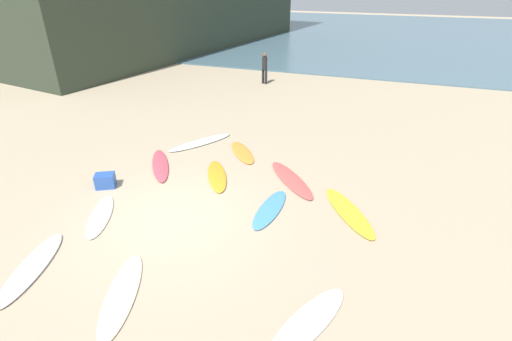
% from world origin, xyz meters
% --- Properties ---
extents(ground_plane, '(120.00, 120.00, 0.00)m').
position_xyz_m(ground_plane, '(0.00, 0.00, 0.00)').
color(ground_plane, tan).
extents(ocean_water, '(120.00, 40.00, 0.08)m').
position_xyz_m(ocean_water, '(0.00, 36.17, 0.04)').
color(ocean_water, slate).
rests_on(ocean_water, ground_plane).
extents(surfboard_0, '(1.77, 2.47, 0.09)m').
position_xyz_m(surfboard_0, '(-1.52, 4.48, 0.04)').
color(surfboard_0, white).
rests_on(surfboard_0, ground_plane).
extents(surfboard_1, '(1.49, 2.05, 0.08)m').
position_xyz_m(surfboard_1, '(0.15, 2.37, 0.04)').
color(surfboard_1, gold).
rests_on(surfboard_1, ground_plane).
extents(surfboard_2, '(2.07, 2.25, 0.08)m').
position_xyz_m(surfboard_2, '(2.32, 2.92, 0.04)').
color(surfboard_2, '#D55650').
rests_on(surfboard_2, ground_plane).
extents(surfboard_3, '(1.37, 2.19, 0.06)m').
position_xyz_m(surfboard_3, '(3.97, -2.00, 0.03)').
color(surfboard_3, white).
rests_on(surfboard_3, ground_plane).
extents(surfboard_4, '(1.86, 2.33, 0.08)m').
position_xyz_m(surfboard_4, '(4.16, 1.75, 0.04)').
color(surfboard_4, yellow).
rests_on(surfboard_4, ground_plane).
extents(surfboard_5, '(1.38, 2.32, 0.06)m').
position_xyz_m(surfboard_5, '(0.47, -2.58, 0.03)').
color(surfboard_5, '#F8E5C2').
rests_on(surfboard_5, ground_plane).
extents(surfboard_6, '(1.35, 1.95, 0.06)m').
position_xyz_m(surfboard_6, '(-1.72, -0.58, 0.03)').
color(surfboard_6, silver).
rests_on(surfboard_6, ground_plane).
extents(surfboard_7, '(0.62, 2.00, 0.07)m').
position_xyz_m(surfboard_7, '(2.21, 1.19, 0.03)').
color(surfboard_7, '#4993D3').
rests_on(surfboard_7, ground_plane).
extents(surfboard_8, '(1.26, 2.35, 0.08)m').
position_xyz_m(surfboard_8, '(-1.75, -2.60, 0.04)').
color(surfboard_8, silver).
rests_on(surfboard_8, ground_plane).
extents(surfboard_9, '(1.63, 1.86, 0.07)m').
position_xyz_m(surfboard_9, '(0.23, 4.21, 0.03)').
color(surfboard_9, orange).
rests_on(surfboard_9, ground_plane).
extents(surfboard_10, '(1.79, 2.24, 0.09)m').
position_xyz_m(surfboard_10, '(-1.87, 2.40, 0.04)').
color(surfboard_10, '#D24B5A').
rests_on(surfboard_10, ground_plane).
extents(beachgoer_near, '(0.35, 0.35, 1.68)m').
position_xyz_m(beachgoer_near, '(-2.08, 13.26, 0.94)').
color(beachgoer_near, black).
rests_on(beachgoer_near, ground_plane).
extents(beach_cooler, '(0.65, 0.59, 0.41)m').
position_xyz_m(beach_cooler, '(-2.60, 0.73, 0.20)').
color(beach_cooler, '#2D56B2').
rests_on(beach_cooler, ground_plane).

